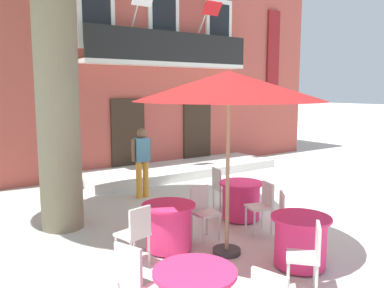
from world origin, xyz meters
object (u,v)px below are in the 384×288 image
at_px(cafe_table_front, 241,200).
at_px(cafe_umbrella, 229,87).
at_px(cafe_chair_middle_0, 203,209).
at_px(cafe_chair_near_tree_0, 288,215).
at_px(cafe_chair_front_0, 221,185).
at_px(cafe_chair_near_tree_1, 309,253).
at_px(cafe_table_middle, 169,226).
at_px(cafe_chair_front_1, 263,203).
at_px(cafe_table_near_tree, 300,241).
at_px(cafe_chair_middle_1, 136,232).
at_px(cafe_chair_far_side_1, 135,275).
at_px(pedestrian_near_entrance, 142,159).
at_px(ground_planter_left, 68,176).

xyz_separation_m(cafe_table_front, cafe_umbrella, (-1.30, -1.12, 2.22)).
bearing_deg(cafe_chair_middle_0, cafe_umbrella, -96.23).
height_order(cafe_chair_near_tree_0, cafe_chair_front_0, same).
distance_m(cafe_chair_near_tree_1, cafe_table_front, 2.93).
xyz_separation_m(cafe_table_middle, cafe_chair_front_1, (1.83, -0.27, 0.14)).
xyz_separation_m(cafe_table_near_tree, cafe_chair_middle_1, (-1.95, 1.39, 0.14)).
bearing_deg(cafe_chair_front_1, cafe_chair_near_tree_0, -102.29).
distance_m(cafe_chair_near_tree_0, cafe_chair_far_side_1, 3.05).
height_order(cafe_chair_middle_0, pedestrian_near_entrance, pedestrian_near_entrance).
relative_size(cafe_chair_middle_1, cafe_table_front, 1.05).
distance_m(cafe_chair_front_0, ground_planter_left, 4.18).
bearing_deg(cafe_chair_near_tree_1, cafe_chair_near_tree_0, 51.22).
bearing_deg(cafe_chair_middle_0, cafe_chair_near_tree_0, -50.11).
bearing_deg(cafe_umbrella, cafe_chair_front_1, 18.06).
distance_m(cafe_chair_middle_0, cafe_umbrella, 2.21).
bearing_deg(cafe_chair_far_side_1, cafe_chair_near_tree_1, -19.10).
xyz_separation_m(cafe_chair_front_0, cafe_chair_far_side_1, (-3.42, -2.68, 0.00)).
bearing_deg(cafe_umbrella, cafe_chair_middle_0, 83.77).
bearing_deg(cafe_umbrella, cafe_table_middle, 135.65).
relative_size(cafe_umbrella, ground_planter_left, 4.41).
height_order(cafe_chair_near_tree_1, cafe_table_middle, cafe_chair_near_tree_1).
bearing_deg(cafe_chair_front_0, cafe_umbrella, -126.94).
bearing_deg(cafe_chair_middle_1, cafe_chair_front_0, 27.56).
distance_m(cafe_chair_near_tree_1, cafe_chair_middle_0, 2.27).
distance_m(cafe_chair_near_tree_1, cafe_chair_front_1, 2.20).
distance_m(cafe_table_near_tree, cafe_table_front, 2.22).
height_order(cafe_chair_middle_0, ground_planter_left, cafe_chair_middle_0).
bearing_deg(cafe_table_front, cafe_umbrella, -139.41).
relative_size(cafe_chair_far_side_1, ground_planter_left, 1.38).
height_order(cafe_table_near_tree, cafe_table_front, same).
xyz_separation_m(cafe_chair_front_0, cafe_umbrella, (-1.40, -1.86, 2.08)).
height_order(cafe_chair_middle_1, cafe_chair_front_1, same).
height_order(cafe_table_front, cafe_chair_front_0, cafe_chair_front_0).
bearing_deg(cafe_chair_middle_0, cafe_chair_near_tree_1, -90.61).
relative_size(cafe_chair_near_tree_1, ground_planter_left, 1.38).
relative_size(cafe_chair_middle_1, cafe_umbrella, 0.31).
bearing_deg(cafe_chair_near_tree_0, cafe_chair_middle_0, 129.89).
distance_m(cafe_chair_near_tree_0, cafe_umbrella, 2.34).
xyz_separation_m(cafe_table_middle, cafe_chair_middle_1, (-0.71, -0.24, 0.14)).
bearing_deg(cafe_table_front, cafe_chair_middle_0, -162.94).
relative_size(cafe_table_near_tree, cafe_chair_front_1, 0.95).
relative_size(cafe_table_front, ground_planter_left, 1.31).
relative_size(cafe_umbrella, pedestrian_near_entrance, 1.74).
relative_size(cafe_table_near_tree, cafe_chair_middle_0, 0.95).
bearing_deg(cafe_table_front, cafe_chair_front_1, -101.11).
distance_m(cafe_table_middle, cafe_chair_front_1, 1.85).
bearing_deg(cafe_table_middle, cafe_chair_middle_1, -161.40).
height_order(cafe_chair_front_1, pedestrian_near_entrance, pedestrian_near_entrance).
distance_m(cafe_table_near_tree, cafe_chair_middle_0, 1.79).
bearing_deg(cafe_chair_near_tree_0, cafe_chair_front_0, 79.71).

